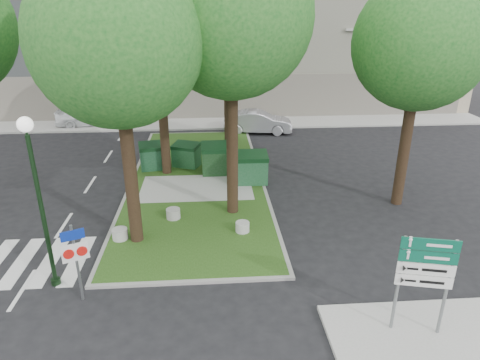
{
  "coord_description": "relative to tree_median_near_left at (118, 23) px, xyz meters",
  "views": [
    {
      "loc": [
        1.17,
        -10.91,
        7.82
      ],
      "look_at": [
        2.2,
        3.19,
        2.0
      ],
      "focal_mm": 32.0,
      "sensor_mm": 36.0,
      "label": 1
    }
  ],
  "objects": [
    {
      "name": "car_silver",
      "position": [
        5.74,
        13.58,
        -6.59
      ],
      "size": [
        4.55,
        2.08,
        1.44
      ],
      "primitive_type": "imported",
      "rotation": [
        0.0,
        0.0,
        1.44
      ],
      "color": "#9A9BA2",
      "rests_on": "ground"
    },
    {
      "name": "tree_median_mid",
      "position": [
        0.5,
        6.5,
        -0.34
      ],
      "size": [
        4.8,
        4.8,
        9.99
      ],
      "color": "black",
      "rests_on": "ground"
    },
    {
      "name": "directional_sign",
      "position": [
        7.65,
        -5.17,
        -5.42
      ],
      "size": [
        1.31,
        0.36,
        2.68
      ],
      "rotation": [
        0.0,
        0.0,
        -0.23
      ],
      "color": "slate",
      "rests_on": "sidewalk_corner"
    },
    {
      "name": "traffic_sign_pole",
      "position": [
        -1.18,
        -3.15,
        -5.78
      ],
      "size": [
        0.67,
        0.32,
        2.4
      ],
      "rotation": [
        0.0,
        0.0,
        0.41
      ],
      "color": "slate",
      "rests_on": "ground"
    },
    {
      "name": "dumpster_d",
      "position": [
        4.41,
        4.92,
        -6.5
      ],
      "size": [
        1.57,
        1.1,
        1.46
      ],
      "rotation": [
        0.0,
        0.0,
        -0.0
      ],
      "color": "#154524",
      "rests_on": "median_island"
    },
    {
      "name": "median_island",
      "position": [
        1.91,
        5.44,
        -7.26
      ],
      "size": [
        6.0,
        16.0,
        0.12
      ],
      "primitive_type": "cube",
      "color": "#1F4413",
      "rests_on": "ground"
    },
    {
      "name": "sidewalk_corner",
      "position": [
        7.91,
        -6.06,
        -7.26
      ],
      "size": [
        5.0,
        4.0,
        0.12
      ],
      "primitive_type": "cube",
      "color": "#999993",
      "rests_on": "ground"
    },
    {
      "name": "apartment_building",
      "position": [
        1.41,
        23.44,
        0.68
      ],
      "size": [
        41.0,
        12.0,
        16.0
      ],
      "primitive_type": "cube",
      "color": "tan",
      "rests_on": "ground"
    },
    {
      "name": "ground",
      "position": [
        1.41,
        -2.56,
        -7.32
      ],
      "size": [
        120.0,
        120.0,
        0.0
      ],
      "primitive_type": "plane",
      "color": "black",
      "rests_on": "ground"
    },
    {
      "name": "street_lamp",
      "position": [
        -2.18,
        -2.35,
        -4.07
      ],
      "size": [
        0.41,
        0.41,
        5.16
      ],
      "color": "black",
      "rests_on": "ground"
    },
    {
      "name": "dumpster_c",
      "position": [
        2.95,
        6.23,
        -6.47
      ],
      "size": [
        1.66,
        1.19,
        1.51
      ],
      "rotation": [
        0.0,
        0.0,
        0.03
      ],
      "color": "black",
      "rests_on": "median_island"
    },
    {
      "name": "dumpster_a",
      "position": [
        -0.25,
        7.11,
        -6.56
      ],
      "size": [
        1.61,
        1.27,
        1.34
      ],
      "rotation": [
        0.0,
        0.0,
        0.2
      ],
      "color": "#103B1F",
      "rests_on": "median_island"
    },
    {
      "name": "bollard_left",
      "position": [
        -0.69,
        0.03,
        -7.0
      ],
      "size": [
        0.54,
        0.54,
        0.39
      ],
      "primitive_type": "cylinder",
      "color": "#A7A7A2",
      "rests_on": "median_island"
    },
    {
      "name": "zebra_crossing",
      "position": [
        -2.34,
        -1.06,
        -7.31
      ],
      "size": [
        5.0,
        3.0,
        0.01
      ],
      "primitive_type": "cube",
      "color": "silver",
      "rests_on": "ground"
    },
    {
      "name": "median_kerb",
      "position": [
        1.91,
        5.44,
        -7.27
      ],
      "size": [
        6.3,
        16.3,
        0.1
      ],
      "primitive_type": "cube",
      "color": "gray",
      "rests_on": "ground"
    },
    {
      "name": "car_white",
      "position": [
        -5.59,
        16.15,
        -6.54
      ],
      "size": [
        4.75,
        2.31,
        1.56
      ],
      "primitive_type": "imported",
      "rotation": [
        0.0,
        0.0,
        1.67
      ],
      "color": "white",
      "rests_on": "ground"
    },
    {
      "name": "dumpster_b",
      "position": [
        1.35,
        7.33,
        -6.61
      ],
      "size": [
        1.58,
        1.36,
        1.23
      ],
      "rotation": [
        0.0,
        0.0,
        -0.39
      ],
      "color": "#12401E",
      "rests_on": "median_island"
    },
    {
      "name": "litter_bin",
      "position": [
        4.24,
        6.55,
        -6.86
      ],
      "size": [
        0.39,
        0.39,
        0.68
      ],
      "primitive_type": "cylinder",
      "color": "yellow",
      "rests_on": "median_island"
    },
    {
      "name": "bollard_right",
      "position": [
        3.67,
        0.26,
        -7.02
      ],
      "size": [
        0.51,
        0.51,
        0.36
      ],
      "primitive_type": "cylinder",
      "color": "#A8A8A3",
      "rests_on": "median_island"
    },
    {
      "name": "bollard_mid",
      "position": [
        1.08,
        1.49,
        -7.0
      ],
      "size": [
        0.54,
        0.54,
        0.39
      ],
      "primitive_type": "cylinder",
      "color": "#969591",
      "rests_on": "median_island"
    },
    {
      "name": "tree_street_right",
      "position": [
        10.5,
        2.5,
        -0.33
      ],
      "size": [
        5.0,
        5.0,
        10.06
      ],
      "color": "black",
      "rests_on": "ground"
    },
    {
      "name": "building_sidewalk",
      "position": [
        1.41,
        15.94,
        -7.26
      ],
      "size": [
        42.0,
        3.0,
        0.12
      ],
      "primitive_type": "cube",
      "color": "#999993",
      "rests_on": "ground"
    },
    {
      "name": "tree_median_near_left",
      "position": [
        0.0,
        0.0,
        0.0
      ],
      "size": [
        5.2,
        5.2,
        10.53
      ],
      "color": "black",
      "rests_on": "ground"
    }
  ]
}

